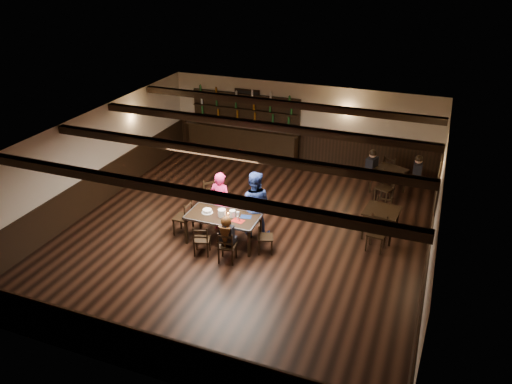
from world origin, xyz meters
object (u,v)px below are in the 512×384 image
(dining_table, at_px, (223,218))
(woman_pink, at_px, (221,201))
(chair_near_right, at_px, (226,245))
(cake, at_px, (207,211))
(chair_near_left, at_px, (201,239))
(man_blue, at_px, (254,204))
(bar_counter, at_px, (244,138))

(dining_table, height_order, woman_pink, woman_pink)
(chair_near_right, distance_m, cake, 1.22)
(chair_near_left, bearing_deg, dining_table, 71.35)
(dining_table, distance_m, woman_pink, 0.68)
(man_blue, height_order, cake, man_blue)
(cake, distance_m, bar_counter, 5.43)
(chair_near_right, bearing_deg, man_blue, 84.98)
(chair_near_left, relative_size, cake, 2.85)
(dining_table, xyz_separation_m, chair_near_right, (0.44, -0.80, -0.20))
(woman_pink, bearing_deg, dining_table, 125.06)
(cake, relative_size, bar_counter, 0.07)
(cake, bearing_deg, chair_near_left, -76.20)
(woman_pink, bearing_deg, cake, 86.20)
(chair_near_right, bearing_deg, woman_pink, 118.82)
(dining_table, bearing_deg, cake, 179.91)
(dining_table, xyz_separation_m, bar_counter, (-1.62, 5.29, 0.04))
(man_blue, bearing_deg, dining_table, 37.36)
(man_blue, xyz_separation_m, cake, (-0.99, -0.64, -0.08))
(chair_near_left, xyz_separation_m, cake, (-0.18, 0.73, 0.33))
(chair_near_left, relative_size, man_blue, 0.46)
(chair_near_left, distance_m, chair_near_right, 0.69)
(dining_table, relative_size, woman_pink, 1.11)
(chair_near_left, bearing_deg, chair_near_right, -6.09)
(cake, bearing_deg, chair_near_right, -42.91)
(dining_table, relative_size, man_blue, 1.03)
(chair_near_right, distance_m, bar_counter, 6.44)
(chair_near_right, height_order, man_blue, man_blue)
(chair_near_right, relative_size, bar_counter, 0.21)
(chair_near_right, relative_size, man_blue, 0.48)
(chair_near_left, distance_m, cake, 0.82)
(dining_table, bearing_deg, chair_near_left, -108.65)
(chair_near_left, xyz_separation_m, woman_pink, (-0.08, 1.31, 0.34))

